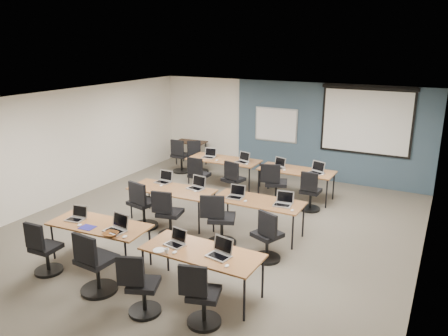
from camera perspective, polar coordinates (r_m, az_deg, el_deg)
The scene contains 58 objects.
floor at distance 9.19m, azimuth -1.86°, elevation -8.11°, with size 8.00×9.00×0.02m, color #6B6354.
ceiling at distance 8.44m, azimuth -2.03°, elevation 8.81°, with size 8.00×9.00×0.02m, color white.
wall_back at distance 12.71m, azimuth 8.18°, elevation 5.08°, with size 8.00×0.04×2.70m, color beige.
wall_front at distance 5.56m, azimuth -26.05°, elevation -11.72°, with size 8.00×0.04×2.70m, color beige.
wall_left at distance 11.19m, azimuth -20.06°, elevation 2.70°, with size 0.04×9.00×2.70m, color beige.
wall_right at distance 7.67m, azimuth 25.10°, elevation -3.97°, with size 0.04×9.00×2.70m, color beige.
blue_accent_panel at distance 12.33m, azimuth 13.61°, elevation 4.44°, with size 5.50×0.04×2.70m, color #3D5977.
whiteboard at distance 12.72m, azimuth 6.81°, elevation 5.61°, with size 1.28×0.03×0.98m.
projector_screen at distance 11.98m, azimuth 18.12°, elevation 6.36°, with size 2.40×0.10×1.82m.
training_table_front_left at distance 7.99m, azimuth -15.99°, elevation -7.34°, with size 1.80×0.75×0.73m.
training_table_front_right at distance 6.78m, azimuth -2.91°, elevation -11.11°, with size 1.87×0.78×0.73m.
training_table_mid_left at distance 9.48m, azimuth -6.84°, elevation -2.97°, with size 1.86×0.78×0.73m.
training_table_mid_right at distance 8.77m, azimuth 4.48°, elevation -4.53°, with size 1.82×0.76×0.73m.
training_table_back_left at distance 11.72m, azimuth -0.02°, elevation 0.96°, with size 1.94×0.81×0.73m.
training_table_back_right at distance 10.90m, azimuth 9.42°, elevation -0.47°, with size 1.85×0.77×0.73m.
laptop_0 at distance 8.26m, azimuth -18.69°, elevation -5.99°, with size 0.31×0.26×0.24m.
mouse_0 at distance 7.99m, azimuth -18.35°, elevation -7.10°, with size 0.06×0.10×0.03m, color white.
task_chair_0 at distance 8.04m, azimuth -22.47°, elevation -10.13°, with size 0.47×0.47×0.96m.
laptop_1 at distance 7.61m, azimuth -13.81°, elevation -7.46°, with size 0.36×0.31×0.27m.
mouse_1 at distance 7.35m, azimuth -12.84°, elevation -8.75°, with size 0.06×0.10×0.04m, color white.
task_chair_1 at distance 7.19m, azimuth -16.51°, elevation -12.36°, with size 0.58×0.58×1.05m.
laptop_2 at distance 6.97m, azimuth -6.27°, elevation -9.43°, with size 0.30×0.26×0.23m.
mouse_2 at distance 6.73m, azimuth -6.49°, elevation -10.88°, with size 0.06×0.10×0.03m, color white.
task_chair_2 at distance 6.56m, azimuth -10.85°, elevation -15.35°, with size 0.50×0.48×0.96m.
laptop_3 at distance 6.59m, azimuth -0.48°, elevation -10.87°, with size 0.34×0.29×0.26m.
mouse_3 at distance 6.33m, azimuth 0.37°, elevation -12.65°, with size 0.06×0.09×0.03m, color white.
task_chair_3 at distance 6.25m, azimuth -3.01°, elevation -16.80°, with size 0.50×0.49×0.97m.
laptop_4 at distance 9.90m, azimuth -7.85°, elevation -1.50°, with size 0.34×0.29×0.25m.
mouse_4 at distance 9.67m, azimuth -8.20°, elevation -2.28°, with size 0.06×0.09×0.03m, color white.
task_chair_4 at distance 9.28m, azimuth -10.61°, elevation -5.21°, with size 0.58×0.58×1.05m.
laptop_5 at distance 9.43m, azimuth -3.57°, elevation -2.29°, with size 0.35×0.29×0.26m.
mouse_5 at distance 9.25m, azimuth -3.71°, elevation -3.02°, with size 0.06×0.09×0.03m, color white.
task_chair_5 at distance 8.81m, azimuth -7.31°, elevation -6.44°, with size 0.52×0.52×1.00m.
laptop_6 at distance 8.89m, azimuth 1.56°, elevation -3.47°, with size 0.32×0.27×0.25m.
mouse_6 at distance 8.68m, azimuth 2.81°, elevation -4.32°, with size 0.06×0.10×0.04m, color white.
task_chair_6 at distance 8.41m, azimuth -0.59°, elevation -7.30°, with size 0.60×0.57×1.04m.
laptop_7 at distance 8.56m, azimuth 7.76°, elevation -4.40°, with size 0.34×0.29×0.26m.
mouse_7 at distance 8.32m, azimuth 8.91°, elevation -5.49°, with size 0.05×0.09×0.03m, color white.
task_chair_7 at distance 7.87m, azimuth 5.65°, elevation -9.34°, with size 0.53×0.51×0.99m.
laptop_8 at distance 11.87m, azimuth -1.96°, elevation 1.67°, with size 0.33×0.28×0.25m.
mouse_8 at distance 11.56m, azimuth -0.95°, elevation 1.02°, with size 0.06×0.10×0.04m, color white.
task_chair_8 at distance 11.12m, azimuth -3.37°, elevation -1.42°, with size 0.52×0.52×1.00m.
laptop_9 at distance 11.43m, azimuth 2.49°, elevation 1.08°, with size 0.34×0.29×0.26m.
mouse_9 at distance 11.23m, azimuth 3.02°, elevation 0.53°, with size 0.06×0.10×0.03m, color white.
task_chair_9 at distance 10.76m, azimuth 1.17°, elevation -2.01°, with size 0.52×0.52×1.00m.
laptop_10 at distance 11.01m, azimuth 7.17°, elevation 0.36°, with size 0.32×0.28×0.25m.
mouse_10 at distance 10.80m, azimuth 7.88°, elevation -0.26°, with size 0.06×0.10×0.03m, color white.
task_chair_10 at distance 10.45m, azimuth 6.63°, elevation -2.57°, with size 0.59×0.57×1.04m.
laptop_11 at distance 10.74m, azimuth 12.06°, elevation -0.28°, with size 0.35×0.30×0.27m.
mouse_11 at distance 10.61m, azimuth 12.72°, elevation -0.83°, with size 0.06×0.09×0.03m, color white.
task_chair_11 at distance 10.24m, azimuth 11.17°, elevation -3.40°, with size 0.48×0.48×0.96m.
blue_mousepad at distance 7.88m, azimuth -17.41°, elevation -7.42°, with size 0.25×0.21×0.01m, color navy.
snack_bowl at distance 7.44m, azimuth -14.61°, elevation -8.37°, with size 0.28×0.28×0.07m, color brown.
snack_plate at distance 6.83m, azimuth -8.48°, elevation -10.57°, with size 0.19×0.19×0.01m, color white.
coffee_cup at distance 6.71m, azimuth -7.50°, elevation -10.73°, with size 0.06×0.06×0.06m, color white.
utility_table at distance 13.74m, azimuth -4.36°, elevation 3.13°, with size 0.96×0.54×0.75m.
spare_chair_a at distance 12.99m, azimuth -3.32°, elevation 1.16°, with size 0.57×0.49×0.97m.
spare_chair_b at distance 13.00m, azimuth -5.71°, elevation 1.22°, with size 0.54×0.54×1.02m.
Camera 1 is at (4.16, -7.26, 3.82)m, focal length 35.00 mm.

